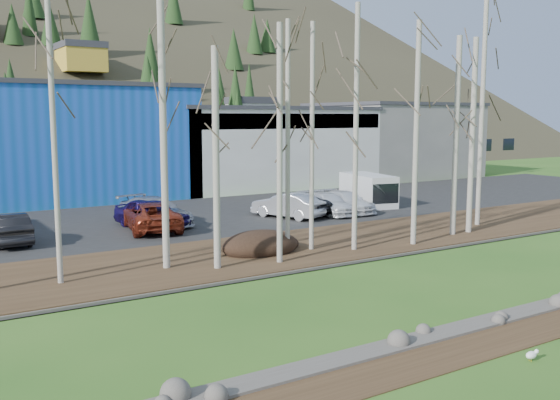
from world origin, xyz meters
TOP-DOWN VIEW (x-y plane):
  - dirt_strip at (0.00, 2.10)m, footprint 80.00×1.80m
  - near_bank_rocks at (0.00, 3.10)m, footprint 80.00×0.80m
  - river at (0.00, 7.20)m, footprint 80.00×8.00m
  - far_bank_rocks at (0.00, 11.30)m, footprint 80.00×0.80m
  - far_bank at (0.00, 14.50)m, footprint 80.00×7.00m
  - parking_lot at (0.00, 25.00)m, footprint 80.00×14.00m
  - building_blue at (-6.00, 39.00)m, footprint 20.40×12.24m
  - building_white at (12.00, 38.98)m, footprint 18.36×12.24m
  - building_grey at (28.00, 39.00)m, footprint 14.28×12.24m
  - hillside at (0.00, 84.00)m, footprint 160.00×72.00m
  - seagull at (-2.53, 0.64)m, footprint 0.40×0.19m
  - dirt_mound at (-2.13, 14.36)m, footprint 3.51×2.48m
  - birch_1 at (-10.64, 13.74)m, footprint 0.19×0.19m
  - birch_2 at (-6.64, 13.83)m, footprint 0.27×0.27m
  - birch_3 at (-2.44, 12.30)m, footprint 0.23×0.23m
  - birch_4 at (-5.00, 12.74)m, footprint 0.26×0.26m
  - birch_5 at (-1.19, 13.63)m, footprint 0.20×0.20m
  - birch_6 at (1.62, 12.58)m, footprint 0.22×0.22m
  - birch_7 at (9.17, 12.74)m, footprint 0.27×0.27m
  - birch_8 at (4.67, 12.06)m, footprint 0.24×0.24m
  - birch_9 at (11.31, 13.99)m, footprint 0.25×0.25m
  - birch_10 at (0.05, 13.63)m, footprint 0.20×0.20m
  - birch_11 at (8.01, 12.74)m, footprint 0.27×0.27m
  - car_1 at (-10.98, 22.08)m, footprint 1.49×4.26m
  - car_2 at (-4.21, 21.84)m, footprint 3.33×5.59m
  - car_3 at (-3.46, 23.22)m, footprint 3.17×5.49m
  - car_4 at (-3.87, 22.64)m, footprint 3.39×4.83m
  - car_5 at (3.92, 21.48)m, footprint 2.94×4.67m
  - car_6 at (4.44, 21.95)m, footprint 3.62×5.37m
  - car_7 at (8.06, 21.28)m, footprint 1.79×4.40m
  - car_8 at (6.62, 21.28)m, footprint 1.79×4.40m
  - van_white at (11.20, 22.81)m, footprint 2.86×4.96m

SIDE VIEW (x-z plane):
  - near_bank_rocks at x=0.00m, z-range -0.25..0.25m
  - river at x=0.00m, z-range -0.45..0.45m
  - far_bank_rocks at x=0.00m, z-range -0.23..0.23m
  - dirt_strip at x=0.00m, z-range 0.00..0.03m
  - parking_lot at x=0.00m, z-range 0.00..0.14m
  - far_bank at x=0.00m, z-range 0.00..0.15m
  - seagull at x=-2.53m, z-range 0.02..0.31m
  - dirt_mound at x=-2.13m, z-range 0.15..0.84m
  - car_7 at x=8.06m, z-range 0.14..1.42m
  - car_8 at x=6.62m, z-range 0.14..1.42m
  - car_6 at x=4.44m, z-range 0.14..1.51m
  - car_1 at x=-10.98m, z-range 0.14..1.55m
  - car_5 at x=3.92m, z-range 0.14..1.59m
  - car_2 at x=-4.21m, z-range 0.14..1.60m
  - car_3 at x=-3.46m, z-range 0.14..1.64m
  - car_4 at x=-3.87m, z-range 0.14..1.67m
  - van_white at x=11.20m, z-range 0.14..2.18m
  - building_white at x=12.00m, z-range 0.01..6.81m
  - building_grey at x=28.00m, z-range 0.01..7.31m
  - building_blue at x=-6.00m, z-range 0.01..8.31m
  - birch_4 at x=-5.00m, z-range 0.15..8.53m
  - birch_3 at x=-2.44m, z-range 0.15..9.52m
  - birch_7 at x=9.17m, z-range 0.15..9.79m
  - birch_11 at x=8.01m, z-range 0.15..9.79m
  - birch_5 at x=-1.19m, z-range 0.15..9.92m
  - birch_10 at x=0.05m, z-range 0.15..9.92m
  - birch_8 at x=4.67m, z-range 0.15..10.16m
  - birch_2 at x=-6.64m, z-range 0.15..10.18m
  - birch_6 at x=1.62m, z-range 0.15..10.69m
  - birch_1 at x=-10.64m, z-range 0.15..11.35m
  - birch_9 at x=11.31m, z-range 0.15..13.11m
  - hillside at x=0.00m, z-range 0.00..35.00m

